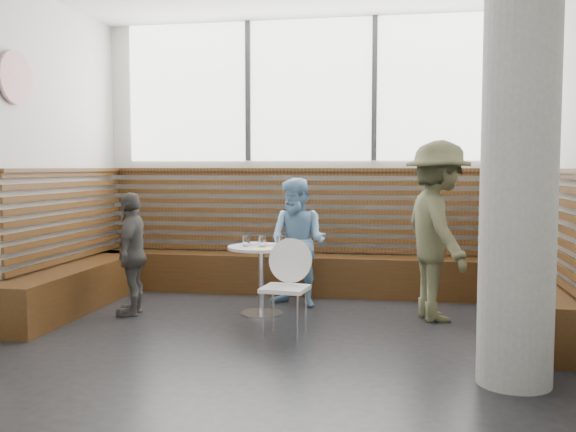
% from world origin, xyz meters
% --- Properties ---
extents(room, '(5.00, 5.00, 3.20)m').
position_xyz_m(room, '(0.00, 0.00, 1.60)').
color(room, silver).
rests_on(room, ground).
extents(booth, '(5.00, 2.50, 1.44)m').
position_xyz_m(booth, '(0.00, 1.77, 0.41)').
color(booth, '#39220E').
rests_on(booth, ground).
extents(concrete_column, '(0.50, 0.50, 3.20)m').
position_xyz_m(concrete_column, '(1.85, -0.60, 1.60)').
color(concrete_column, gray).
rests_on(concrete_column, ground).
extents(wall_art, '(0.03, 0.50, 0.50)m').
position_xyz_m(wall_art, '(-2.46, 0.40, 2.30)').
color(wall_art, white).
rests_on(wall_art, room).
extents(cafe_table, '(0.67, 0.67, 0.69)m').
position_xyz_m(cafe_table, '(-0.28, 1.09, 0.49)').
color(cafe_table, silver).
rests_on(cafe_table, ground).
extents(cafe_chair, '(0.40, 0.39, 0.83)m').
position_xyz_m(cafe_chair, '(0.08, 0.44, 0.49)').
color(cafe_chair, white).
rests_on(cafe_chair, ground).
extents(adult_man, '(0.94, 1.25, 1.72)m').
position_xyz_m(adult_man, '(1.42, 1.19, 0.86)').
color(adult_man, '#4B4C33').
rests_on(adult_man, ground).
extents(child_back, '(0.79, 0.70, 1.36)m').
position_xyz_m(child_back, '(0.01, 1.57, 0.68)').
color(child_back, '#729EC5').
rests_on(child_back, ground).
extents(child_left, '(0.42, 0.76, 1.22)m').
position_xyz_m(child_left, '(-1.56, 0.89, 0.61)').
color(child_left, '#464340').
rests_on(child_left, ground).
extents(plate_near, '(0.21, 0.21, 0.01)m').
position_xyz_m(plate_near, '(-0.40, 1.23, 0.70)').
color(plate_near, white).
rests_on(plate_near, cafe_table).
extents(plate_far, '(0.19, 0.19, 0.01)m').
position_xyz_m(plate_far, '(-0.25, 1.21, 0.70)').
color(plate_far, white).
rests_on(plate_far, cafe_table).
extents(glass_left, '(0.07, 0.07, 0.12)m').
position_xyz_m(glass_left, '(-0.43, 1.07, 0.75)').
color(glass_left, white).
rests_on(glass_left, cafe_table).
extents(glass_mid, '(0.07, 0.07, 0.12)m').
position_xyz_m(glass_mid, '(-0.27, 1.06, 0.75)').
color(glass_mid, white).
rests_on(glass_mid, cafe_table).
extents(glass_right, '(0.07, 0.07, 0.11)m').
position_xyz_m(glass_right, '(-0.10, 1.12, 0.74)').
color(glass_right, white).
rests_on(glass_right, cafe_table).
extents(menu_card, '(0.21, 0.15, 0.00)m').
position_xyz_m(menu_card, '(-0.23, 0.86, 0.69)').
color(menu_card, '#A5C64C').
rests_on(menu_card, cafe_table).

